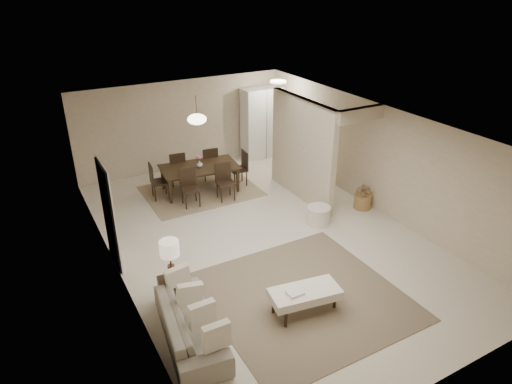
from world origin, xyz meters
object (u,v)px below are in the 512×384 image
pantry_cabinet (262,123)px  sofa (191,324)px  round_pouf (319,215)px  dining_table (200,179)px  ottoman_bench (305,294)px  side_table (174,292)px  wicker_basket (362,201)px

pantry_cabinet → sofa: bearing=-127.6°
round_pouf → dining_table: (-1.66, 2.83, 0.14)m
ottoman_bench → side_table: side_table is taller
ottoman_bench → pantry_cabinet: bearing=75.1°
sofa → pantry_cabinet: bearing=-29.8°
sofa → side_table: bearing=4.6°
sofa → ottoman_bench: 1.91m
side_table → wicker_basket: bearing=12.8°
round_pouf → side_table: bearing=-164.2°
side_table → round_pouf: side_table is taller
sofa → round_pouf: bearing=-54.9°
pantry_cabinet → dining_table: (-2.62, -1.42, -0.71)m
sofa → ottoman_bench: (1.89, -0.30, 0.05)m
side_table → wicker_basket: size_ratio=1.21×
wicker_basket → dining_table: (-3.02, 2.73, 0.17)m
ottoman_bench → wicker_basket: size_ratio=3.03×
ottoman_bench → round_pouf: bearing=58.6°
ottoman_bench → round_pouf: (1.95, 2.28, -0.13)m
side_table → wicker_basket: 5.28m
pantry_cabinet → ottoman_bench: 7.18m
pantry_cabinet → side_table: (-4.75, -5.32, -0.80)m
pantry_cabinet → side_table: bearing=-131.7°
pantry_cabinet → dining_table: bearing=-151.5°
ottoman_bench → side_table: size_ratio=2.50×
wicker_basket → sofa: bearing=-158.2°
ottoman_bench → round_pouf: 3.00m
wicker_basket → dining_table: bearing=137.9°
sofa → dining_table: (2.18, 4.80, 0.05)m
pantry_cabinet → sofa: 7.90m
side_table → round_pouf: size_ratio=0.95×
side_table → dining_table: (2.13, 3.90, 0.09)m
sofa → dining_table: dining_table is taller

